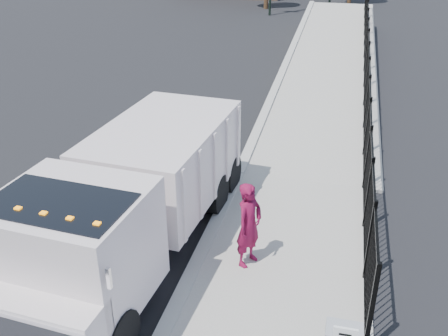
# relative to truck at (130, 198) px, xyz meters

# --- Properties ---
(ground) EXTENTS (120.00, 120.00, 0.00)m
(ground) POSITION_rel_truck_xyz_m (1.43, 0.35, -1.54)
(ground) COLOR black
(ground) RESTS_ON ground
(sidewalk) EXTENTS (3.55, 12.00, 0.12)m
(sidewalk) POSITION_rel_truck_xyz_m (3.36, -1.65, -1.48)
(sidewalk) COLOR #9E998E
(sidewalk) RESTS_ON ground
(curb) EXTENTS (0.30, 12.00, 0.16)m
(curb) POSITION_rel_truck_xyz_m (1.43, -1.65, -1.46)
(curb) COLOR #ADAAA3
(curb) RESTS_ON ground
(ramp) EXTENTS (3.95, 24.06, 3.19)m
(ramp) POSITION_rel_truck_xyz_m (3.56, 16.35, -1.54)
(ramp) COLOR #9E998E
(ramp) RESTS_ON ground
(iron_fence) EXTENTS (0.10, 28.00, 1.80)m
(iron_fence) POSITION_rel_truck_xyz_m (4.98, 12.35, -0.64)
(iron_fence) COLOR black
(iron_fence) RESTS_ON ground
(truck) EXTENTS (3.15, 8.16, 2.74)m
(truck) POSITION_rel_truck_xyz_m (0.00, 0.00, 0.00)
(truck) COLOR black
(truck) RESTS_ON ground
(worker) EXTENTS (0.71, 0.83, 1.92)m
(worker) POSITION_rel_truck_xyz_m (2.52, 0.27, -0.46)
(worker) COLOR maroon
(worker) RESTS_ON sidewalk
(arrow_sign) EXTENTS (0.35, 0.04, 0.22)m
(arrow_sign) POSITION_rel_truck_xyz_m (4.53, -2.80, -0.06)
(arrow_sign) COLOR white
(arrow_sign) RESTS_ON utility_cabinet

